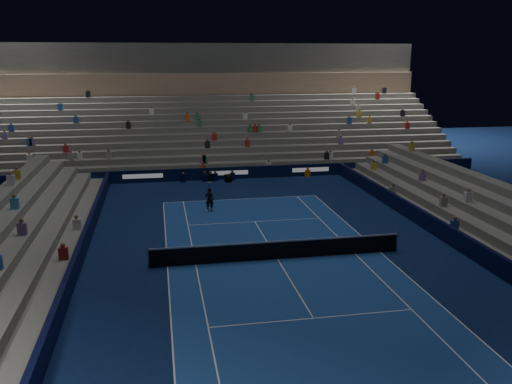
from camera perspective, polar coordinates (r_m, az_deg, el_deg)
name	(u,v)px	position (r m, az deg, el deg)	size (l,w,h in m)	color
ground	(278,259)	(27.33, 2.30, -7.13)	(90.00, 90.00, 0.00)	#0B1B46
court_surface	(278,259)	(27.32, 2.30, -7.12)	(10.97, 23.77, 0.01)	navy
sponsor_barrier_far	(229,173)	(44.69, -2.90, 2.02)	(44.00, 0.25, 1.00)	black
sponsor_barrier_east	(455,238)	(30.68, 20.34, -4.63)	(0.25, 37.00, 1.00)	black
sponsor_barrier_west	(76,263)	(26.85, -18.50, -7.15)	(0.25, 37.00, 1.00)	black
grandstand_main	(216,125)	(53.41, -4.29, 7.15)	(44.00, 15.20, 11.20)	slate
tennis_net	(278,250)	(27.15, 2.31, -6.14)	(12.90, 0.10, 1.10)	#B2B2B7
tennis_player	(210,200)	(35.42, -4.94, -0.81)	(0.57, 0.38, 1.57)	black
broadcast_camera	(228,178)	(43.61, -2.98, 1.46)	(0.60, 0.97, 0.60)	black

